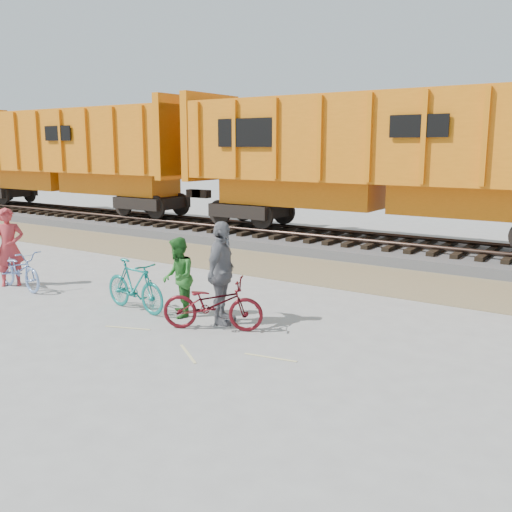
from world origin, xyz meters
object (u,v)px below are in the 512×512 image
object	(u,v)px
hopper_car_center	(388,156)
person_man	(178,277)
bicycle_maroon	(213,304)
person_solo	(9,247)
person_woman	(221,273)
bicycle_blue	(20,270)
hopper_car_left	(68,153)
bicycle_teal	(135,286)

from	to	relation	value
hopper_car_center	person_man	world-z (taller)	hopper_car_center
bicycle_maroon	person_solo	size ratio (longest dim) A/B	0.99
bicycle_maroon	person_woman	world-z (taller)	person_woman
bicycle_blue	person_solo	world-z (taller)	person_solo
bicycle_maroon	person_man	size ratio (longest dim) A/B	1.18
hopper_car_left	bicycle_maroon	xyz separation A→B (m)	(15.22, -8.98, -2.52)
bicycle_teal	person_man	size ratio (longest dim) A/B	1.11
bicycle_blue	person_man	size ratio (longest dim) A/B	1.13
hopper_car_center	person_woman	distance (m)	8.82
bicycle_blue	person_solo	distance (m)	0.69
person_woman	bicycle_teal	bearing A→B (deg)	81.88
person_man	bicycle_teal	bearing A→B (deg)	-120.70
hopper_car_center	person_man	distance (m)	9.01
person_solo	bicycle_blue	bearing A→B (deg)	-63.98
hopper_car_left	bicycle_blue	world-z (taller)	hopper_car_left
hopper_car_left	bicycle_maroon	size ratio (longest dim) A/B	7.54
hopper_car_left	person_woman	distance (m)	17.50
person_solo	person_man	world-z (taller)	person_solo
bicycle_blue	person_woman	world-z (taller)	person_woman
hopper_car_center	hopper_car_left	bearing A→B (deg)	180.00
bicycle_blue	bicycle_maroon	bearing A→B (deg)	-81.96
hopper_car_left	bicycle_teal	bearing A→B (deg)	-34.09
bicycle_teal	bicycle_maroon	xyz separation A→B (m)	(2.08, -0.09, -0.04)
hopper_car_left	person_solo	size ratio (longest dim) A/B	7.47
bicycle_maroon	person_man	bearing A→B (deg)	49.54
hopper_car_left	person_woman	world-z (taller)	hopper_car_left
bicycle_maroon	person_solo	bearing A→B (deg)	64.86
person_solo	person_woman	xyz separation A→B (m)	(6.04, 0.43, 0.04)
bicycle_maroon	person_man	distance (m)	1.16
hopper_car_left	bicycle_maroon	world-z (taller)	hopper_car_left
hopper_car_left	bicycle_blue	size ratio (longest dim) A/B	7.89
hopper_car_left	person_woman	xyz separation A→B (m)	(15.12, -8.58, -2.03)
bicycle_blue	bicycle_teal	world-z (taller)	bicycle_teal
hopper_car_left	person_man	xyz separation A→B (m)	(14.14, -8.69, -2.22)
hopper_car_center	bicycle_teal	world-z (taller)	hopper_car_center
hopper_car_center	person_man	size ratio (longest dim) A/B	8.90
hopper_car_center	bicycle_maroon	size ratio (longest dim) A/B	7.54
hopper_car_center	bicycle_teal	size ratio (longest dim) A/B	8.00
bicycle_teal	hopper_car_left	bearing A→B (deg)	62.07
hopper_car_left	person_solo	bearing A→B (deg)	-44.79
bicycle_teal	person_solo	xyz separation A→B (m)	(-4.06, -0.12, 0.41)
person_man	bicycle_blue	bearing A→B (deg)	-126.73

